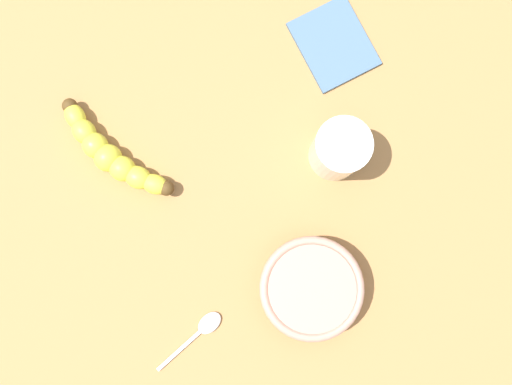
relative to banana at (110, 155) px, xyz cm
name	(u,v)px	position (x,y,z in cm)	size (l,w,h in cm)	color
wooden_tabletop	(231,198)	(-13.05, -11.59, -3.43)	(120.00, 120.00, 3.00)	#A67644
banana	(110,155)	(0.00, 0.00, 0.00)	(18.77, 8.95, 3.87)	yellow
smoothie_glass	(338,151)	(-15.11, -27.03, 2.69)	(7.31, 7.31, 9.33)	silver
ceramic_bowl	(310,288)	(-29.11, -14.80, 1.08)	(13.74, 13.74, 5.05)	tan
teaspoon	(205,327)	(-26.87, 0.22, -1.53)	(3.79, 11.25, 0.80)	silver
folded_napkin	(333,44)	(-1.20, -35.04, -1.63)	(11.44, 9.49, 0.60)	slate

